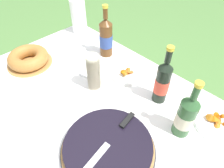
# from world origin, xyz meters

# --- Properties ---
(garden_table) EXTENTS (1.54, 1.12, 0.66)m
(garden_table) POSITION_xyz_m (0.00, 0.00, 0.61)
(garden_table) COLOR brown
(garden_table) RESTS_ON ground_plane
(tablecloth) EXTENTS (1.55, 1.13, 0.10)m
(tablecloth) POSITION_xyz_m (0.00, 0.00, 0.65)
(tablecloth) COLOR white
(tablecloth) RESTS_ON garden_table
(berry_tart) EXTENTS (0.40, 0.40, 0.06)m
(berry_tart) POSITION_xyz_m (0.22, -0.07, 0.70)
(berry_tart) COLOR #38383D
(berry_tart) RESTS_ON tablecloth
(serving_knife) EXTENTS (0.08, 0.37, 0.01)m
(serving_knife) POSITION_xyz_m (0.22, -0.04, 0.73)
(serving_knife) COLOR silver
(serving_knife) RESTS_ON berry_tart
(bundt_cake) EXTENTS (0.28, 0.28, 0.08)m
(bundt_cake) POSITION_xyz_m (-0.56, -0.01, 0.71)
(bundt_cake) COLOR #B78447
(bundt_cake) RESTS_ON tablecloth
(cup_stack) EXTENTS (0.07, 0.07, 0.21)m
(cup_stack) POSITION_xyz_m (-0.11, 0.15, 0.78)
(cup_stack) COLOR beige
(cup_stack) RESTS_ON tablecloth
(cider_bottle_green) EXTENTS (0.08, 0.08, 0.30)m
(cider_bottle_green) POSITION_xyz_m (0.38, 0.24, 0.78)
(cider_bottle_green) COLOR #2D562D
(cider_bottle_green) RESTS_ON tablecloth
(cider_bottle_amber) EXTENTS (0.08, 0.08, 0.33)m
(cider_bottle_amber) POSITION_xyz_m (-0.29, 0.41, 0.79)
(cider_bottle_amber) COLOR brown
(cider_bottle_amber) RESTS_ON tablecloth
(juice_bottle_red) EXTENTS (0.07, 0.07, 0.33)m
(juice_bottle_red) POSITION_xyz_m (0.19, 0.33, 0.79)
(juice_bottle_red) COLOR black
(juice_bottle_red) RESTS_ON tablecloth
(snack_plate_near) EXTENTS (0.19, 0.19, 0.06)m
(snack_plate_near) POSITION_xyz_m (-0.05, 0.35, 0.68)
(snack_plate_near) COLOR white
(snack_plate_near) RESTS_ON tablecloth
(snack_plate_right) EXTENTS (0.23, 0.23, 0.05)m
(snack_plate_right) POSITION_xyz_m (0.48, 0.39, 0.68)
(snack_plate_right) COLOR white
(snack_plate_right) RESTS_ON tablecloth
(snack_plate_far) EXTENTS (0.19, 0.19, 0.05)m
(snack_plate_far) POSITION_xyz_m (-0.24, 0.24, 0.68)
(snack_plate_far) COLOR white
(snack_plate_far) RESTS_ON tablecloth
(paper_towel_roll) EXTENTS (0.11, 0.11, 0.25)m
(paper_towel_roll) POSITION_xyz_m (-0.66, 0.47, 0.79)
(paper_towel_roll) COLOR white
(paper_towel_roll) RESTS_ON tablecloth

